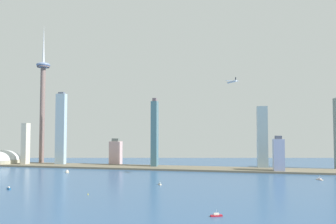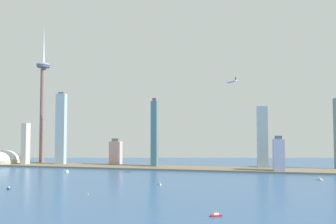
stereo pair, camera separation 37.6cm
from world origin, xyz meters
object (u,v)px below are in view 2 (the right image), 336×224
object	(u,v)px
skyscraper_6	(61,129)
skyscraper_2	(26,144)
boat_4	(160,184)
airplane	(232,82)
boat_1	(216,215)
channel_buoy_0	(88,194)
observation_tower	(43,95)
skyscraper_1	(116,153)
skyscraper_5	(279,155)
boat_3	(67,172)
boat_0	(9,188)
boat_5	(320,179)
skyscraper_4	(155,134)
stadium_dome	(2,160)
skyscraper_0	(262,137)

from	to	relation	value
skyscraper_6	skyscraper_2	bearing A→B (deg)	-167.40
boat_4	airplane	world-z (taller)	airplane
boat_1	channel_buoy_0	size ratio (longest dim) A/B	4.20
skyscraper_2	observation_tower	bearing A→B (deg)	62.78
skyscraper_1	skyscraper_5	bearing A→B (deg)	-9.42
boat_3	airplane	world-z (taller)	airplane
observation_tower	skyscraper_2	xyz separation A→B (m)	(-19.42, -37.75, -124.51)
skyscraper_1	skyscraper_5	size ratio (longest dim) A/B	0.87
skyscraper_5	boat_0	distance (m)	496.68
skyscraper_5	channel_buoy_0	distance (m)	403.33
boat_0	boat_5	xyz separation A→B (m)	(471.29, 183.48, -0.40)
boat_3	skyscraper_4	bearing A→B (deg)	91.40
skyscraper_4	channel_buoy_0	world-z (taller)	skyscraper_4
observation_tower	skyscraper_5	xyz separation A→B (m)	(564.60, -48.58, -140.52)
skyscraper_5	boat_3	xyz separation A→B (m)	(-421.57, -85.15, -33.55)
skyscraper_1	boat_0	world-z (taller)	skyscraper_1
stadium_dome	boat_1	size ratio (longest dim) A/B	7.13
boat_4	boat_5	xyz separation A→B (m)	(262.03, 101.86, -0.11)
boat_1	boat_4	world-z (taller)	boat_4
skyscraper_5	boat_5	size ratio (longest dim) A/B	5.68
airplane	skyscraper_6	bearing A→B (deg)	41.66
skyscraper_2	skyscraper_5	distance (m)	584.34
skyscraper_4	boat_4	world-z (taller)	skyscraper_4
skyscraper_5	observation_tower	bearing A→B (deg)	175.08
boat_4	channel_buoy_0	world-z (taller)	boat_4
skyscraper_0	skyscraper_6	size ratio (longest dim) A/B	0.78
channel_buoy_0	airplane	xyz separation A→B (m)	(191.37, 208.61, 176.48)
stadium_dome	skyscraper_4	size ratio (longest dim) A/B	0.56
observation_tower	boat_5	bearing A→B (deg)	-12.35
skyscraper_1	boat_5	size ratio (longest dim) A/B	4.96
stadium_dome	skyscraper_0	bearing A→B (deg)	2.98
stadium_dome	boat_1	distance (m)	672.94
skyscraper_2	boat_4	bearing A→B (deg)	-27.87
boat_3	boat_5	world-z (taller)	boat_5
boat_4	boat_5	bearing A→B (deg)	72.90
boat_4	skyscraper_4	bearing A→B (deg)	157.35
stadium_dome	skyscraper_4	world-z (taller)	skyscraper_4
boat_4	channel_buoy_0	size ratio (longest dim) A/B	2.75
skyscraper_0	skyscraper_1	bearing A→B (deg)	179.56
skyscraper_0	boat_5	distance (m)	181.69
boat_0	boat_1	bearing A→B (deg)	-175.32
stadium_dome	channel_buoy_0	size ratio (longest dim) A/B	29.96
skyscraper_0	skyscraper_6	world-z (taller)	skyscraper_6
stadium_dome	skyscraper_2	distance (m)	86.15
skyscraper_4	skyscraper_5	bearing A→B (deg)	-6.48
boat_0	boat_4	bearing A→B (deg)	-137.61
skyscraper_4	airplane	world-z (taller)	airplane
skyscraper_2	channel_buoy_0	distance (m)	424.61
boat_3	channel_buoy_0	xyz separation A→B (m)	(138.11, -199.77, -0.35)
skyscraper_0	boat_5	xyz separation A→B (m)	(82.84, -146.49, -68.47)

